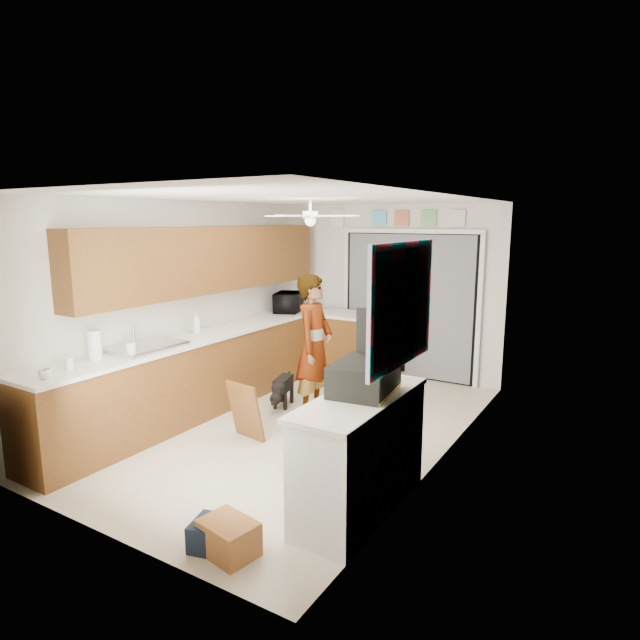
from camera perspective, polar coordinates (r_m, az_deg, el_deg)
The scene contains 41 objects.
floor at distance 6.11m, azimuth -1.99°, elevation -11.26°, with size 5.00×5.00×0.00m, color beige.
ceiling at distance 5.67m, azimuth -2.16°, elevation 12.87°, with size 5.00×5.00×0.00m, color white.
wall_back at distance 7.94m, azimuth 7.91°, elevation 3.12°, with size 3.20×3.20×0.00m, color beige.
wall_front at distance 3.97m, azimuth -22.40°, elevation -5.23°, with size 3.20×3.20×0.00m, color beige.
wall_left at distance 6.76m, azimuth -13.47°, elevation 1.60°, with size 5.00×5.00×0.00m, color beige.
wall_right at distance 5.07m, azimuth 13.20°, elevation -1.35°, with size 5.00×5.00×0.00m, color beige.
left_base_cabinets at distance 6.73m, azimuth -11.35°, elevation -5.34°, with size 0.60×4.80×0.90m, color brown.
left_countertop at distance 6.61m, azimuth -11.43°, elevation -1.43°, with size 0.62×4.80×0.04m, color white.
upper_cabinets at distance 6.73m, azimuth -11.50°, elevation 6.36°, with size 0.32×4.00×0.80m, color brown.
sink_basin at distance 5.93m, azimuth -18.00°, elevation -2.80°, with size 0.50×0.76×0.06m, color silver.
faucet at distance 6.05m, azimuth -19.23°, elevation -1.68°, with size 0.03×0.03×0.22m, color silver.
peninsula_base at distance 7.86m, azimuth 2.96°, elevation -2.81°, with size 1.00×0.60×0.90m, color brown.
peninsula_top at distance 7.76m, azimuth 2.99°, elevation 0.56°, with size 1.04×0.64×0.04m, color white.
back_opening_recess at distance 7.85m, azimuth 9.46°, elevation 1.51°, with size 2.00×0.06×2.10m, color black.
curtain_panel at distance 7.81m, azimuth 9.35°, elevation 1.47°, with size 1.90×0.03×2.05m, color gray.
door_trim_left at distance 8.25m, azimuth 2.80°, elevation 2.08°, with size 0.06×0.04×2.10m, color white.
door_trim_right at distance 7.51m, azimuth 16.61°, elevation 0.79°, with size 0.06×0.04×2.10m, color white.
door_trim_head at distance 7.72m, azimuth 9.62°, elevation 9.33°, with size 2.10×0.04×0.06m, color white.
header_frame_1 at distance 7.95m, azimuth 6.34°, elevation 10.75°, with size 0.22×0.02×0.22m, color #53BEDE.
header_frame_2 at distance 7.81m, azimuth 8.71°, elevation 10.70°, with size 0.22×0.02×0.22m, color #C36849.
header_frame_3 at distance 7.66m, azimuth 11.52°, elevation 10.61°, with size 0.22×0.02×0.22m, color #68AE63.
header_frame_4 at distance 7.53m, azimuth 14.42°, elevation 10.49°, with size 0.22×0.02×0.22m, color silver.
route66_sign at distance 8.27m, azimuth 1.87°, elevation 10.80°, with size 0.22×0.02×0.26m, color silver.
right_counter_base at distance 4.35m, azimuth 4.37°, elevation -14.26°, with size 0.50×1.40×0.90m, color white.
right_counter_top at distance 4.18m, azimuth 4.34°, elevation -8.38°, with size 0.54×1.44×0.04m, color white.
abstract_painting at distance 4.08m, azimuth 8.76°, elevation 1.63°, with size 0.03×1.15×0.95m, color #FA5C84.
ceiling_fan at distance 5.83m, azimuth -1.04°, elevation 11.05°, with size 1.14×1.14×0.24m, color white.
microwave at distance 7.87m, azimuth -3.38°, elevation 1.91°, with size 0.52×0.35×0.29m, color black.
soap_bottle at distance 6.55m, azimuth -13.02°, elevation -0.25°, with size 0.10×0.10×0.26m, color silver.
cup at distance 5.16m, azimuth -27.30°, elevation -5.13°, with size 0.11×0.11×0.09m, color white.
jar_a at distance 5.67m, azimuth -19.51°, elevation -2.96°, with size 0.10×0.10×0.13m, color silver.
jar_b at distance 5.36m, azimuth -25.19°, elevation -4.25°, with size 0.07×0.07×0.11m, color silver.
paper_towel_roll at distance 5.65m, azimuth -22.92°, elevation -2.46°, with size 0.13×0.13×0.28m, color white.
suitcase at distance 4.23m, azimuth 4.74°, elevation -6.10°, with size 0.44×0.58×0.25m, color black.
suitcase_rim at distance 4.26m, azimuth 4.72°, elevation -7.51°, with size 0.44×0.58×0.02m, color yellow.
suitcase_lid at distance 4.42m, azimuth 6.48°, elevation -2.05°, with size 0.42×0.03×0.50m, color black.
cardboard_box at distance 4.03m, azimuth -9.74°, elevation -21.91°, with size 0.39×0.29×0.24m, color #9E5C31.
navy_crate at distance 4.12m, azimuth -11.10°, elevation -21.59°, with size 0.32×0.27×0.20m, color #131D30.
cabinet_door_panel at distance 5.70m, azimuth -7.96°, elevation -9.61°, with size 0.42×0.03×0.63m, color brown.
man at distance 6.19m, azimuth -0.61°, elevation -2.83°, with size 0.61×0.40×1.67m, color white.
dog at distance 6.68m, azimuth -3.93°, elevation -7.43°, with size 0.23×0.53×0.41m, color black.
Camera 1 is at (3.12, -4.73, 2.29)m, focal length 30.00 mm.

